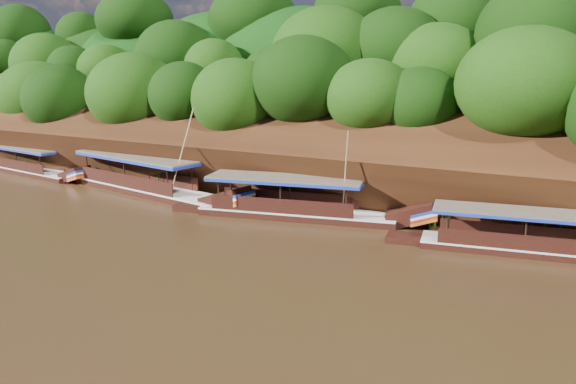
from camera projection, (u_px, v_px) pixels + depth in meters
name	position (u px, v px, depth m)	size (l,w,h in m)	color
ground	(232.00, 255.00, 27.92)	(160.00, 160.00, 0.00)	black
riverbank	(383.00, 153.00, 46.97)	(120.00, 30.06, 19.40)	black
boat_0	(553.00, 246.00, 27.69)	(13.49, 4.10, 6.04)	black
boat_1	(309.00, 210.00, 34.24)	(14.57, 5.12, 6.13)	black
boat_2	(153.00, 187.00, 40.34)	(17.15, 4.97, 6.91)	black
boat_3	(36.00, 169.00, 47.40)	(12.84, 3.37, 2.70)	black
reeds	(277.00, 193.00, 37.21)	(49.98, 2.28, 2.02)	#275E17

